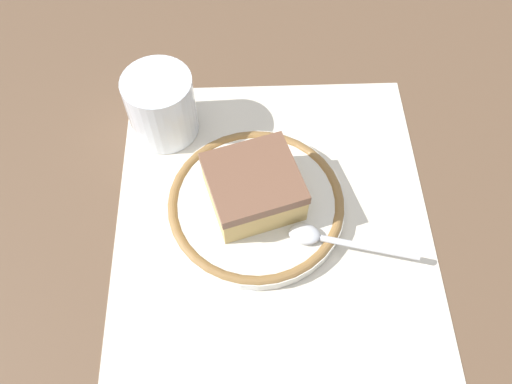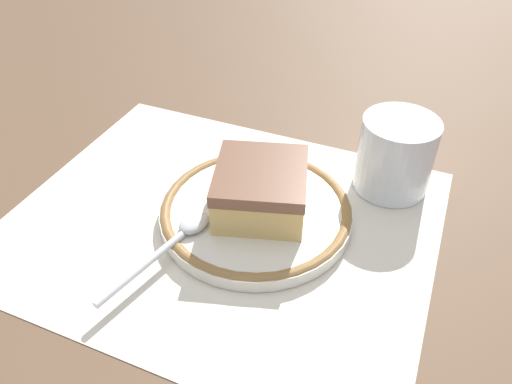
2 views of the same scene
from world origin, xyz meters
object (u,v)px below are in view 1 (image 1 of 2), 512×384
at_px(cake_slice, 253,187).
at_px(napkin, 220,347).
at_px(spoon, 327,239).
at_px(plate, 256,204).
at_px(cup, 162,109).

height_order(cake_slice, napkin, cake_slice).
distance_m(spoon, napkin, 0.15).
height_order(plate, napkin, plate).
relative_size(cake_slice, spoon, 0.84).
xyz_separation_m(plate, cake_slice, (-0.00, -0.00, 0.03)).
height_order(plate, spoon, spoon).
bearing_deg(spoon, cake_slice, -125.71).
height_order(cake_slice, spoon, cake_slice).
xyz_separation_m(cake_slice, cup, (-0.11, -0.10, -0.00)).
distance_m(cake_slice, napkin, 0.16).
distance_m(cake_slice, spoon, 0.09).
bearing_deg(cup, napkin, 13.75).
bearing_deg(plate, napkin, -14.62).
relative_size(plate, spoon, 1.44).
relative_size(plate, cup, 2.37).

